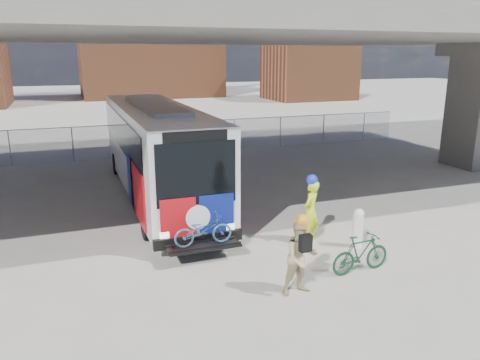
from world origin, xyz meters
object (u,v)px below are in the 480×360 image
cyclist_tan (301,257)px  bus (156,144)px  bike_parked (361,254)px  cyclist_hivis (311,210)px  bollard (358,227)px

cyclist_tan → bus: bearing=97.0°
bus → bike_parked: 9.49m
bus → cyclist_tan: (1.65, -9.07, -1.18)m
cyclist_hivis → bike_parked: cyclist_hivis is taller
cyclist_hivis → bike_parked: 2.36m
bus → cyclist_hivis: (3.39, -6.33, -1.10)m
cyclist_hivis → cyclist_tan: bearing=17.7°
cyclist_hivis → bus: bearing=-101.7°
cyclist_tan → bike_parked: cyclist_tan is taller
cyclist_tan → bike_parked: (1.96, 0.44, -0.41)m
bus → bollard: 8.61m
bus → cyclist_hivis: bus is taller
bollard → cyclist_tan: cyclist_tan is taller
bus → bollard: size_ratio=10.96×
bus → bollard: bus is taller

